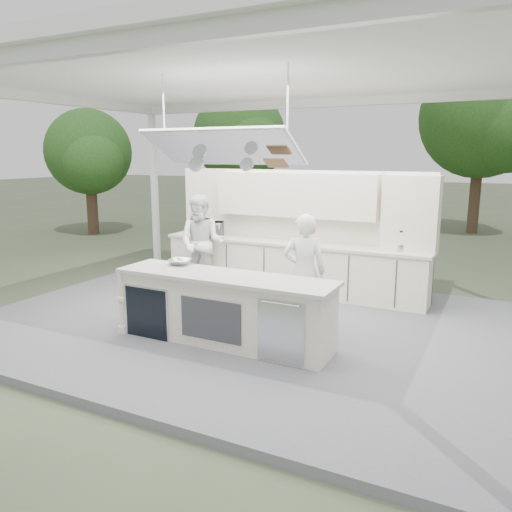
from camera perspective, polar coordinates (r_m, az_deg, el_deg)
The scene contains 12 objects.
ground at distance 7.87m, azimuth -1.50°, elevation -8.19°, with size 90.00×90.00×0.00m, color #494F36.
stage_deck at distance 7.85m, azimuth -1.50°, elevation -7.78°, with size 8.00×6.00×0.12m, color #59595D.
tent at distance 7.47m, azimuth -1.69°, elevation 19.66°, with size 8.20×6.20×3.86m.
demo_island at distance 6.84m, azimuth -3.84°, elevation -6.01°, with size 3.10×0.79×0.95m.
back_counter at distance 9.35m, azimuth 4.00°, elevation -1.19°, with size 5.08×0.72×0.95m.
back_wall_unit at distance 9.22m, azimuth 7.16°, elevation 4.73°, with size 5.05×0.48×2.25m.
tree_cluster at distance 16.71m, azimuth 14.45°, elevation 13.38°, with size 19.55×9.40×5.85m.
head_chef at distance 7.28m, azimuth 5.52°, elevation -1.84°, with size 0.62×0.41×1.71m, color white.
sous_chef at distance 9.36m, azimuth -6.21°, elevation 1.45°, with size 0.88×0.69×1.81m, color white.
toaster_oven at distance 9.82m, azimuth -5.36°, elevation 3.06°, with size 0.52×0.36×0.29m, color silver.
bowl_large at distance 7.38m, azimuth -8.68°, elevation -0.67°, with size 0.33×0.33×0.08m, color #B2B5B9.
bowl_small at distance 7.43m, azimuth -9.21°, elevation -0.66°, with size 0.22×0.22×0.07m, color silver.
Camera 1 is at (3.52, -6.52, 2.66)m, focal length 35.00 mm.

